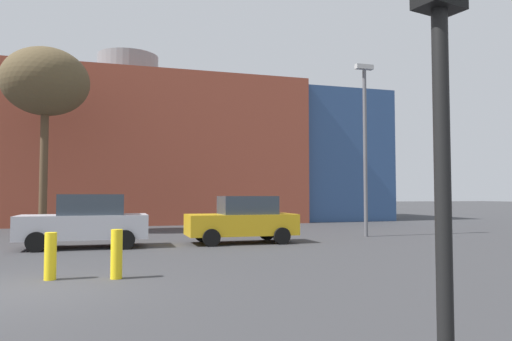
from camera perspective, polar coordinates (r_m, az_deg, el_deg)
name	(u,v)px	position (r m, az deg, el deg)	size (l,w,h in m)	color
ground_plane	(11,292)	(9.98, -27.15, -12.72)	(200.00, 200.00, 0.00)	#38383A
building_backdrop	(127,153)	(33.03, -15.15, 2.04)	(34.74, 10.80, 11.07)	#9E4733
parked_car_2	(86,221)	(16.94, -19.64, -5.70)	(4.09, 2.01, 1.77)	silver
parked_car_3	(243,220)	(17.51, -1.60, -5.88)	(3.94, 1.94, 1.71)	gold
traffic_light_near_right	(442,31)	(3.93, 21.33, 15.21)	(0.40, 0.39, 4.03)	black
bare_tree_0	(46,83)	(24.19, -23.81, 9.53)	(3.87, 3.87, 8.47)	brown
bollard_yellow_0	(117,254)	(10.57, -16.30, -9.54)	(0.24, 0.24, 1.03)	yellow
bollard_yellow_1	(50,256)	(10.89, -23.32, -9.36)	(0.24, 0.24, 0.97)	yellow
street_lamp	(365,138)	(20.85, 12.87, 3.84)	(0.80, 0.24, 7.32)	#59595E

